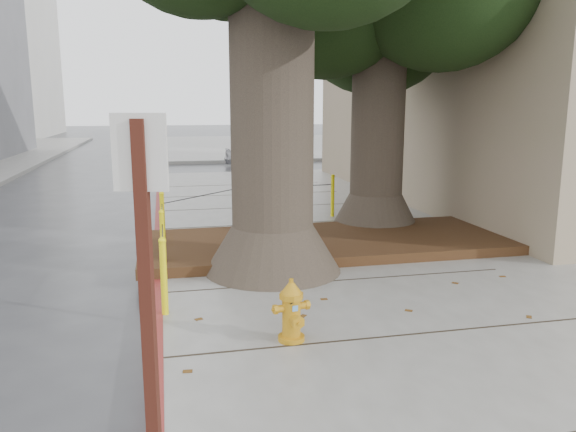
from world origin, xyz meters
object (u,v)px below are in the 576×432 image
at_px(signpost, 150,346).
at_px(car_silver, 260,153).
at_px(fire_hydrant, 292,311).
at_px(car_red, 470,149).

bearing_deg(signpost, car_silver, 93.86).
height_order(fire_hydrant, car_silver, car_silver).
xyz_separation_m(signpost, car_red, (13.87, 20.88, -0.91)).
relative_size(signpost, car_red, 0.65).
bearing_deg(car_silver, signpost, 171.89).
bearing_deg(car_silver, car_red, -91.06).
height_order(fire_hydrant, signpost, signpost).
distance_m(car_silver, car_red, 9.65).
bearing_deg(car_red, car_silver, 81.50).
distance_m(fire_hydrant, car_red, 21.88).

